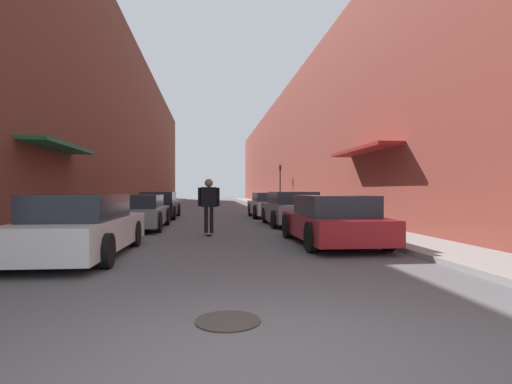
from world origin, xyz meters
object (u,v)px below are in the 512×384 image
object	(u,v)px
manhole_cover	(228,321)
parked_car_left_2	(159,205)
parked_car_left_1	(139,212)
parked_car_left_0	(82,227)
parked_car_right_1	(292,209)
traffic_light	(280,181)
skateboarder	(209,200)
parked_car_right_0	(332,220)
parked_car_right_2	(270,205)

from	to	relation	value
manhole_cover	parked_car_left_2	bearing A→B (deg)	99.29
manhole_cover	parked_car_left_1	bearing A→B (deg)	104.27
parked_car_left_0	parked_car_left_2	world-z (taller)	parked_car_left_2
parked_car_right_1	traffic_light	xyz separation A→B (m)	(2.06, 13.92, 1.47)
skateboarder	parked_car_right_1	bearing A→B (deg)	43.38
parked_car_left_2	parked_car_right_0	xyz separation A→B (m)	(5.69, -10.58, -0.02)
parked_car_right_1	parked_car_right_2	bearing A→B (deg)	91.53
skateboarder	parked_car_left_0	bearing A→B (deg)	-125.11
parked_car_left_2	parked_car_left_1	bearing A→B (deg)	-90.27
parked_car_right_2	skateboarder	distance (m)	8.62
parked_car_left_0	parked_car_left_2	distance (m)	11.86
parked_car_right_0	traffic_light	xyz separation A→B (m)	(2.17, 19.56, 1.51)
parked_car_left_0	parked_car_left_2	bearing A→B (deg)	89.14
parked_car_left_2	parked_car_right_2	xyz separation A→B (m)	(5.67, -0.07, -0.01)
parked_car_left_0	traffic_light	xyz separation A→B (m)	(8.04, 20.84, 1.49)
parked_car_left_0	skateboarder	bearing A→B (deg)	54.89
traffic_light	parked_car_right_0	bearing A→B (deg)	-96.33
parked_car_right_0	parked_car_right_2	bearing A→B (deg)	90.11
parked_car_right_0	manhole_cover	xyz separation A→B (m)	(-3.00, -5.84, -0.61)
parked_car_left_1	parked_car_right_1	bearing A→B (deg)	7.90
parked_car_left_1	manhole_cover	distance (m)	11.03
parked_car_left_2	skateboarder	distance (m)	8.45
parked_car_right_2	manhole_cover	xyz separation A→B (m)	(-2.99, -16.35, -0.62)
parked_car_left_2	parked_car_right_1	bearing A→B (deg)	-40.39
parked_car_left_1	traffic_light	xyz separation A→B (m)	(7.89, 14.73, 1.52)
parked_car_left_1	parked_car_left_2	size ratio (longest dim) A/B	0.96
parked_car_right_2	skateboarder	bearing A→B (deg)	-111.68
manhole_cover	parked_car_right_0	bearing A→B (deg)	62.77
traffic_light	parked_car_right_2	bearing A→B (deg)	-103.60
parked_car_left_0	skateboarder	world-z (taller)	skateboarder
parked_car_left_2	parked_car_right_2	bearing A→B (deg)	-0.66
parked_car_left_2	parked_car_right_1	size ratio (longest dim) A/B	1.16
parked_car_left_0	manhole_cover	world-z (taller)	parked_car_left_0
parked_car_left_0	parked_car_right_0	world-z (taller)	parked_car_left_0
parked_car_right_1	manhole_cover	world-z (taller)	parked_car_right_1
parked_car_right_0	parked_car_right_2	world-z (taller)	parked_car_right_2
parked_car_right_0	parked_car_right_2	distance (m)	10.51
parked_car_left_2	manhole_cover	xyz separation A→B (m)	(2.69, -16.41, -0.64)
parked_car_right_1	traffic_light	size ratio (longest dim) A/B	1.26
parked_car_left_1	parked_car_left_2	distance (m)	5.75
skateboarder	manhole_cover	size ratio (longest dim) A/B	2.53
skateboarder	traffic_light	size ratio (longest dim) A/B	0.55
parked_car_left_1	parked_car_right_2	size ratio (longest dim) A/B	1.12
parked_car_left_1	traffic_light	distance (m)	16.77
parked_car_right_1	skateboarder	bearing A→B (deg)	-136.62
parked_car_right_2	manhole_cover	bearing A→B (deg)	-100.35
parked_car_right_0	traffic_light	world-z (taller)	traffic_light
parked_car_left_0	parked_car_right_0	size ratio (longest dim) A/B	1.04
parked_car_left_0	traffic_light	size ratio (longest dim) A/B	1.45
parked_car_left_0	parked_car_right_0	xyz separation A→B (m)	(5.87, 1.28, -0.01)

